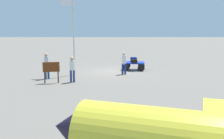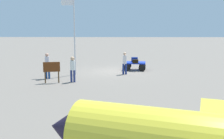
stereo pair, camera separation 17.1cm
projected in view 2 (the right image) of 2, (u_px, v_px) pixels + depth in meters
name	position (u px, v px, depth m)	size (l,w,h in m)	color
ground_plane	(114.00, 71.00, 21.23)	(120.00, 120.00, 0.00)	slate
luggage_cart	(135.00, 64.00, 21.81)	(1.89, 1.48, 0.65)	#1935C7
suitcase_dark	(135.00, 61.00, 21.23)	(0.47, 0.30, 0.27)	black
suitcase_tan	(135.00, 60.00, 21.89)	(0.55, 0.43, 0.38)	navy
worker_lead	(125.00, 62.00, 19.82)	(0.34, 0.34, 1.66)	navy
worker_trailing	(73.00, 67.00, 17.11)	(0.35, 0.35, 1.66)	navy
worker_supervisor	(47.00, 64.00, 18.17)	(0.34, 0.32, 1.77)	navy
flagpole	(73.00, 31.00, 19.27)	(0.94, 0.10, 5.62)	silver
signboard	(52.00, 69.00, 16.86)	(1.04, 0.25, 1.35)	#4C3319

